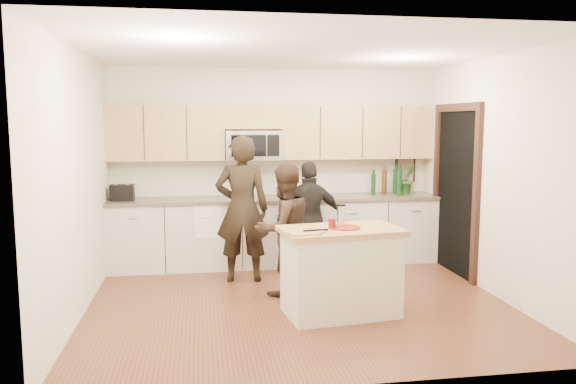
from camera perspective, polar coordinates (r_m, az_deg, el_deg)
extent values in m
plane|color=brown|center=(6.28, 1.02, -11.11)|extent=(4.50, 4.50, 0.00)
cube|color=beige|center=(7.97, -1.46, 2.70)|extent=(4.50, 0.02, 2.70)
cube|color=beige|center=(4.06, 5.97, -1.64)|extent=(4.50, 0.02, 2.70)
cube|color=beige|center=(6.03, -20.52, 0.82)|extent=(0.02, 4.00, 2.70)
cube|color=beige|center=(6.76, 20.19, 1.47)|extent=(0.02, 4.00, 2.70)
cube|color=white|center=(6.01, 1.08, 14.15)|extent=(4.50, 4.00, 0.02)
cube|color=beige|center=(7.78, -1.14, -4.09)|extent=(4.50, 0.62, 0.90)
cube|color=brown|center=(7.70, -1.14, -0.67)|extent=(4.50, 0.66, 0.04)
cube|color=tan|center=(7.72, -12.28, 5.93)|extent=(1.55, 0.33, 0.75)
cube|color=tan|center=(8.02, 7.02, 6.08)|extent=(2.17, 0.33, 0.75)
cube|color=tan|center=(7.74, -3.61, 7.63)|extent=(0.78, 0.33, 0.33)
cube|color=silver|center=(7.71, -3.56, 4.78)|extent=(0.76, 0.40, 0.40)
cube|color=black|center=(7.50, -4.02, 4.71)|extent=(0.47, 0.01, 0.29)
cube|color=black|center=(7.54, -1.51, 4.73)|extent=(0.17, 0.01, 0.29)
cube|color=black|center=(7.58, 16.71, -0.11)|extent=(0.02, 1.05, 2.10)
cube|color=black|center=(7.06, 18.59, -0.69)|extent=(0.06, 0.10, 2.10)
cube|color=black|center=(8.09, 14.84, 0.40)|extent=(0.06, 0.10, 2.10)
cube|color=black|center=(7.52, 16.89, 8.24)|extent=(0.06, 1.25, 0.10)
cube|color=black|center=(8.44, 11.82, 2.32)|extent=(0.30, 0.03, 0.38)
cube|color=tan|center=(8.42, 11.85, 2.31)|extent=(0.24, 0.00, 0.32)
cube|color=white|center=(7.36, -8.16, -2.84)|extent=(0.34, 0.01, 0.48)
cube|color=white|center=(7.61, -8.23, -0.72)|extent=(0.34, 0.60, 0.01)
cube|color=beige|center=(5.81, 5.38, -8.28)|extent=(1.18, 0.78, 0.85)
cube|color=#AF7D48|center=(5.71, 5.43, -3.92)|extent=(1.28, 0.85, 0.05)
cylinder|color=maroon|center=(5.70, 5.79, -3.59)|extent=(0.31, 0.31, 0.02)
cube|color=silver|center=(5.71, 5.40, -2.45)|extent=(0.07, 0.05, 0.21)
cube|color=black|center=(5.69, 5.41, -1.34)|extent=(0.08, 0.06, 0.02)
cylinder|color=maroon|center=(5.66, 4.49, -3.23)|extent=(0.07, 0.07, 0.10)
cube|color=#AF7D48|center=(5.38, 1.68, -4.22)|extent=(0.31, 0.24, 0.02)
cube|color=black|center=(5.44, 2.83, -3.90)|extent=(0.25, 0.06, 0.02)
cube|color=silver|center=(5.42, 2.69, -4.01)|extent=(0.21, 0.05, 0.01)
cube|color=black|center=(7.67, -16.49, -0.05)|extent=(0.30, 0.20, 0.21)
cube|color=silver|center=(7.66, -17.03, 0.74)|extent=(0.03, 0.15, 0.00)
cube|color=silver|center=(7.65, -16.00, 0.76)|extent=(0.03, 0.15, 0.00)
cylinder|color=black|center=(7.96, 8.66, 0.97)|extent=(0.07, 0.07, 0.36)
cylinder|color=#3C260A|center=(8.08, 9.76, 1.18)|extent=(0.07, 0.07, 0.40)
cylinder|color=tan|center=(8.14, 11.22, 0.84)|extent=(0.07, 0.07, 0.30)
cylinder|color=black|center=(8.19, 10.87, 1.26)|extent=(0.07, 0.07, 0.41)
cylinder|color=tan|center=(8.31, 12.31, 1.02)|extent=(0.07, 0.07, 0.33)
cylinder|color=black|center=(8.02, 11.24, 1.15)|extent=(0.07, 0.07, 0.42)
imported|color=#2D6729|center=(8.18, 12.00, 1.26)|extent=(0.27, 0.23, 0.42)
imported|color=black|center=(6.92, -4.68, -1.72)|extent=(0.70, 0.50, 1.81)
imported|color=black|center=(6.39, -0.42, -3.86)|extent=(0.90, 0.82, 1.50)
imported|color=black|center=(7.25, 2.25, -2.67)|extent=(0.86, 0.36, 1.47)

